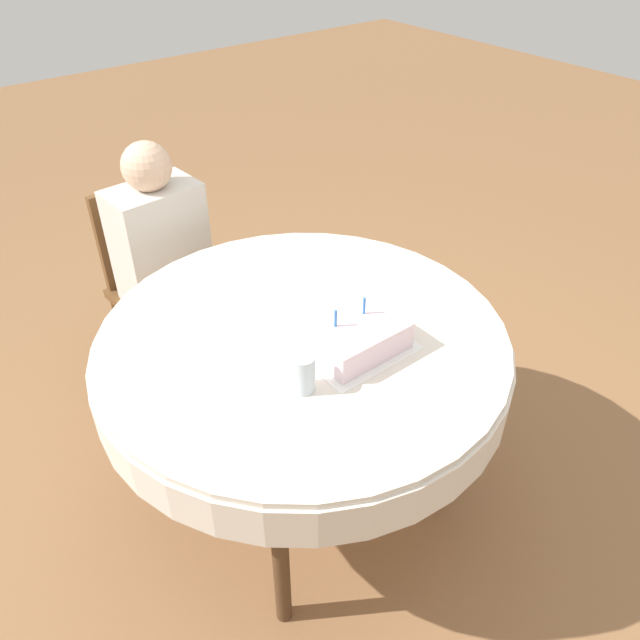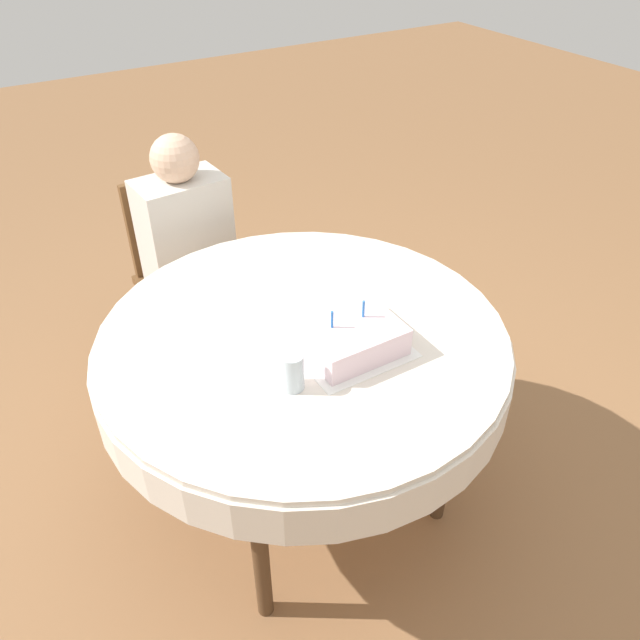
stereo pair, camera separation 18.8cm
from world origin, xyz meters
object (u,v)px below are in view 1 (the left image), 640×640
object	(u,v)px
person	(164,249)
birthday_cake	(349,330)
drinking_glass	(303,373)
chair	(159,279)

from	to	relation	value
person	birthday_cake	bearing A→B (deg)	-87.29
birthday_cake	drinking_glass	size ratio (longest dim) A/B	2.39
chair	person	distance (m)	0.21
chair	person	xyz separation A→B (m)	(0.01, -0.09, 0.19)
person	birthday_cake	xyz separation A→B (m)	(0.12, -1.00, 0.14)
chair	drinking_glass	world-z (taller)	drinking_glass
person	chair	bearing A→B (deg)	90.00
birthday_cake	drinking_glass	xyz separation A→B (m)	(-0.23, -0.08, 0.01)
chair	person	bearing A→B (deg)	-90.00
chair	person	size ratio (longest dim) A/B	0.79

